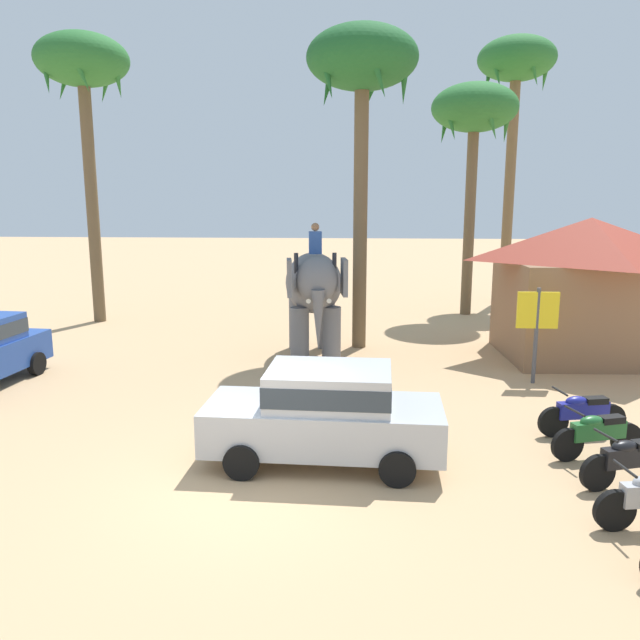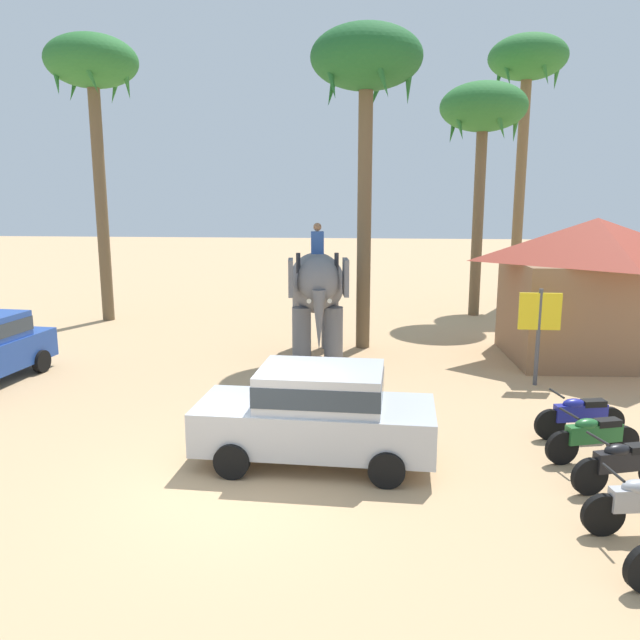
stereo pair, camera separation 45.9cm
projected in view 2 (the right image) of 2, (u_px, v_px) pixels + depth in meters
ground_plane at (242, 487)px, 10.05m from camera, size 120.00×120.00×0.00m
car_sedan_foreground at (317, 411)px, 10.87m from camera, size 4.16×2.00×1.70m
elephant_with_mahout at (317, 289)px, 17.74m from camera, size 2.01×3.97×3.88m
motorcycle_mid_row at (624, 464)px, 9.85m from camera, size 1.75×0.73×0.94m
motorcycle_fourth_in_row at (593, 436)px, 10.96m from camera, size 1.75×0.73×0.94m
motorcycle_far_in_row at (580, 415)px, 12.01m from camera, size 1.78×0.61×0.94m
palm_tree_behind_elephant at (92, 73)px, 21.91m from camera, size 3.20×3.20×10.10m
palm_tree_near_hut at (483, 115)px, 23.14m from camera, size 3.20×3.20×8.71m
palm_tree_left_of_road at (366, 69)px, 17.80m from camera, size 3.20×3.20×9.35m
palm_tree_far_back at (527, 70)px, 25.69m from camera, size 3.20×3.20×11.05m
roadside_hut at (592, 286)px, 17.54m from camera, size 5.19×4.42×4.00m
signboard_yellow at (539, 318)px, 15.18m from camera, size 1.00×0.10×2.40m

